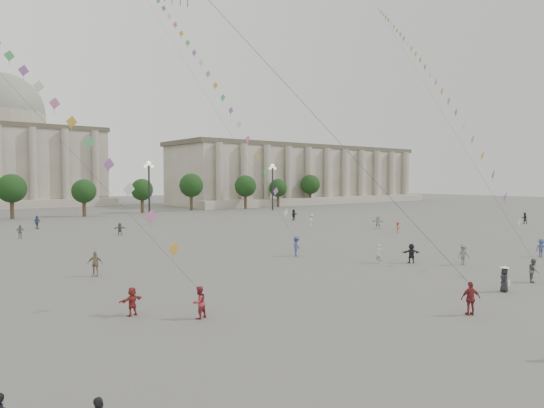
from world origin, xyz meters
TOP-DOWN VIEW (x-y plane):
  - ground at (0.00, 0.00)m, footprint 360.00×360.00m
  - hall_east at (75.00, 93.89)m, footprint 84.00×26.22m
  - hall_central at (0.00, 129.22)m, footprint 48.30×34.30m
  - tree_row at (0.00, 78.00)m, footprint 137.12×5.12m
  - lamp_post_mid_east at (15.00, 70.00)m, footprint 2.00×0.90m
  - lamp_post_far_east at (45.00, 70.00)m, footprint 2.00×0.90m
  - person_crowd_0 at (-7.36, 58.29)m, footprint 1.21×0.99m
  - person_crowd_3 at (11.49, 7.66)m, footprint 1.56×1.31m
  - person_crowd_4 at (8.31, 54.06)m, footprint 1.41×1.67m
  - person_crowd_6 at (14.21, 4.42)m, footprint 1.30×1.01m
  - person_crowd_7 at (31.85, 28.26)m, footprint 1.61×1.70m
  - person_crowd_8 at (29.61, 22.98)m, footprint 1.10×0.88m
  - person_crowd_9 at (31.43, 46.57)m, footprint 1.87×1.14m
  - person_crowd_12 at (-0.66, 43.49)m, footprint 1.56×0.96m
  - person_crowd_13 at (9.25, 9.35)m, footprint 0.59×0.71m
  - person_crowd_14 at (23.63, 2.20)m, footprint 1.28×1.09m
  - person_crowd_15 at (56.53, 18.78)m, footprint 1.11×1.10m
  - person_crowd_16 at (-11.58, 47.34)m, footprint 0.98×0.42m
  - person_crowd_18 at (26.83, 37.02)m, footprint 1.39×1.15m
  - person_crowd_19 at (-11.78, 18.74)m, footprint 1.17×0.97m
  - tourist_0 at (0.62, -4.01)m, footprint 1.12×0.94m
  - tourist_2 at (-13.62, 6.96)m, footprint 1.49×0.78m
  - kite_flyer_0 at (-11.08, 4.31)m, footprint 0.97×0.85m
  - kite_flyer_1 at (6.11, 16.51)m, footprint 1.41×1.24m
  - kite_flyer_2 at (11.72, -2.35)m, footprint 1.00×0.91m
  - hat_person at (7.33, -2.48)m, footprint 0.90×0.87m
  - kite_train_mid at (5.09, 40.29)m, footprint 2.69×44.94m
  - kite_train_east at (32.38, 22.19)m, footprint 39.14×45.84m

SIDE VIEW (x-z plane):
  - ground at x=0.00m, z-range 0.00..0.00m
  - person_crowd_8 at x=29.61m, z-range 0.00..1.48m
  - tourist_2 at x=-13.62m, z-range 0.00..1.53m
  - person_crowd_12 at x=-0.66m, z-range 0.00..1.61m
  - person_crowd_16 at x=-11.58m, z-range 0.00..1.66m
  - person_crowd_13 at x=9.25m, z-range 0.00..1.66m
  - kite_flyer_2 at x=11.72m, z-range 0.00..1.66m
  - hat_person at x=7.33m, z-range -0.01..1.68m
  - person_crowd_3 at x=11.49m, z-range 0.00..1.69m
  - kite_flyer_0 at x=-11.08m, z-range 0.00..1.70m
  - person_crowd_14 at x=23.63m, z-range 0.00..1.72m
  - person_crowd_6 at x=14.21m, z-range 0.00..1.77m
  - tourist_0 at x=0.62m, z-range 0.00..1.80m
  - person_crowd_4 at x=8.31m, z-range 0.00..1.80m
  - person_crowd_15 at x=56.53m, z-range 0.00..1.81m
  - person_crowd_18 at x=26.83m, z-range 0.00..1.87m
  - person_crowd_19 at x=-11.78m, z-range 0.00..1.87m
  - kite_flyer_1 at x=6.11m, z-range 0.00..1.90m
  - person_crowd_7 at x=31.85m, z-range 0.00..1.92m
  - person_crowd_9 at x=31.43m, z-range 0.00..1.92m
  - person_crowd_0 at x=-7.36m, z-range 0.00..1.93m
  - tree_row at x=0.00m, z-range 1.39..9.39m
  - lamp_post_mid_east at x=15.00m, z-range 2.03..12.68m
  - lamp_post_far_east at x=45.00m, z-range 2.03..12.68m
  - hall_east at x=75.00m, z-range -0.17..17.03m
  - hall_central at x=0.00m, z-range -3.52..31.98m
  - kite_train_east at x=32.38m, z-range -13.62..59.36m
  - kite_train_mid at x=5.09m, z-range -5.56..60.07m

